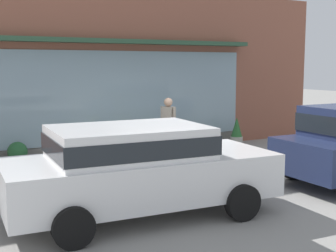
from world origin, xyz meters
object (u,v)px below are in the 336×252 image
Objects in this scene: potted_plant_doorstep at (18,154)px; potted_plant_corner_tall at (148,137)px; pedestrian_with_handbag at (169,125)px; potted_plant_window_center at (100,147)px; fire_hydrant at (154,149)px; potted_plant_by_entrance at (199,139)px; potted_plant_window_right at (168,140)px; parked_car_white at (137,165)px; potted_plant_window_left at (237,132)px.

potted_plant_corner_tall is at bearing -5.50° from potted_plant_doorstep.
potted_plant_window_center is at bearing -154.70° from pedestrian_with_handbag.
potted_plant_by_entrance is at bearing 34.50° from fire_hydrant.
potted_plant_window_right is (0.63, 1.17, -0.62)m from pedestrian_with_handbag.
parked_car_white reaches higher than potted_plant_by_entrance.
pedestrian_with_handbag is at bearing -19.00° from potted_plant_doorstep.
potted_plant_window_right is at bearing 178.06° from potted_plant_window_left.
potted_plant_window_left is at bearing -8.17° from potted_plant_by_entrance.
fire_hydrant is at bearing -129.31° from potted_plant_window_right.
potted_plant_by_entrance is 0.92× the size of potted_plant_window_right.
potted_plant_window_center is 2.13m from potted_plant_doorstep.
parked_car_white is at bearing -121.73° from fire_hydrant.
parked_car_white reaches higher than fire_hydrant.
parked_car_white is 7.88× the size of potted_plant_by_entrance.
potted_plant_doorstep reaches higher than potted_plant_by_entrance.
potted_plant_window_left is at bearing -1.02° from potted_plant_window_center.
potted_plant_window_center is (-1.45, 1.17, -0.64)m from pedestrian_with_handbag.
parked_car_white is 4.89m from potted_plant_window_center.
potted_plant_doorstep is at bearing 178.32° from potted_plant_window_center.
potted_plant_corner_tall is at bearing 69.75° from fire_hydrant.
potted_plant_window_center is 1.33m from potted_plant_corner_tall.
pedestrian_with_handbag reaches higher than parked_car_white.
potted_plant_corner_tall is 1.46× the size of potted_plant_window_right.
parked_car_white is 4.96× the size of potted_plant_corner_tall.
potted_plant_corner_tall is (0.47, 1.28, 0.07)m from fire_hydrant.
potted_plant_window_center is at bearing 117.63° from fire_hydrant.
potted_plant_corner_tall reaches higher than potted_plant_window_left.
potted_plant_corner_tall reaches higher than potted_plant_by_entrance.
potted_plant_window_left is at bearing 43.62° from parked_car_white.
parked_car_white is 7.31m from potted_plant_window_left.
potted_plant_window_center is 3.21m from potted_plant_by_entrance.
potted_plant_doorstep is 4.21m from potted_plant_window_right.
potted_plant_corner_tall is (1.28, -0.27, 0.20)m from potted_plant_window_center.
potted_plant_by_entrance is (5.34, 0.04, -0.05)m from potted_plant_doorstep.
fire_hydrant is 3.95m from potted_plant_window_left.
potted_plant_window_right is (3.23, 4.72, -0.52)m from parked_car_white.
parked_car_white reaches higher than potted_plant_window_center.
pedestrian_with_handbag reaches higher than potted_plant_by_entrance.
fire_hydrant is at bearing -145.50° from potted_plant_by_entrance.
potted_plant_window_center is (1.15, 4.72, -0.54)m from parked_car_white.
pedestrian_with_handbag is 3.27m from potted_plant_window_left.
pedestrian_with_handbag is 1.97m from potted_plant_window_center.
potted_plant_by_entrance is at bearing 51.99° from parked_car_white.
parked_car_white reaches higher than potted_plant_doorstep.
potted_plant_by_entrance is 0.65× the size of potted_plant_window_left.
potted_plant_doorstep is 0.69× the size of potted_plant_corner_tall.
parked_car_white is at bearing -78.45° from potted_plant_doorstep.
potted_plant_window_center is 1.17× the size of potted_plant_by_entrance.
parked_car_white is at bearing -140.49° from potted_plant_window_left.
potted_plant_corner_tall reaches higher than fire_hydrant.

